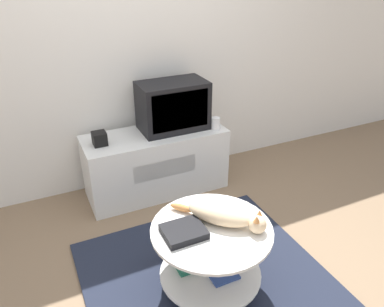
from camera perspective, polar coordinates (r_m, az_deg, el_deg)
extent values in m
plane|color=#7F664C|center=(2.51, 2.66, -19.29)|extent=(12.00, 12.00, 0.00)
cube|color=silver|center=(3.14, -10.00, 17.55)|extent=(8.00, 0.05, 2.60)
cube|color=#1E2333|center=(2.50, 2.66, -19.13)|extent=(1.48, 1.46, 0.02)
cube|color=silver|center=(3.23, -5.51, -1.35)|extent=(1.18, 0.45, 0.55)
cube|color=silver|center=(3.02, -4.09, -2.32)|extent=(0.53, 0.01, 0.15)
cube|color=black|center=(3.11, -2.94, 7.28)|extent=(0.56, 0.33, 0.40)
cube|color=black|center=(2.97, -1.76, 6.49)|extent=(0.48, 0.01, 0.31)
cube|color=black|center=(2.96, -13.91, 2.21)|extent=(0.10, 0.10, 0.10)
cylinder|color=white|center=(3.15, 3.63, 4.60)|extent=(0.07, 0.07, 0.10)
cylinder|color=#B2B2B7|center=(2.47, 2.74, -19.53)|extent=(0.29, 0.29, 0.01)
cylinder|color=#B7B7BC|center=(2.31, 2.86, -15.90)|extent=(0.04, 0.04, 0.44)
cylinder|color=silver|center=(2.38, 2.80, -17.62)|extent=(0.61, 0.61, 0.01)
cylinder|color=silver|center=(2.16, 3.00, -11.48)|extent=(0.70, 0.70, 0.02)
cube|color=#1E664C|center=(2.40, 0.30, -16.36)|extent=(0.23, 0.12, 0.03)
cube|color=#2D478C|center=(2.35, 4.83, -18.01)|extent=(0.17, 0.12, 0.01)
cube|color=black|center=(2.10, -1.26, -11.80)|extent=(0.23, 0.19, 0.04)
ellipsoid|color=beige|center=(2.16, 4.25, -9.03)|extent=(0.38, 0.40, 0.12)
sphere|color=beige|center=(2.13, 9.92, -10.58)|extent=(0.10, 0.10, 0.10)
cone|color=#D18447|center=(2.11, 10.25, -8.93)|extent=(0.04, 0.04, 0.04)
cone|color=#D18447|center=(2.07, 9.84, -9.81)|extent=(0.04, 0.04, 0.04)
ellipsoid|color=#D18447|center=(2.26, -1.61, -8.25)|extent=(0.13, 0.14, 0.04)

